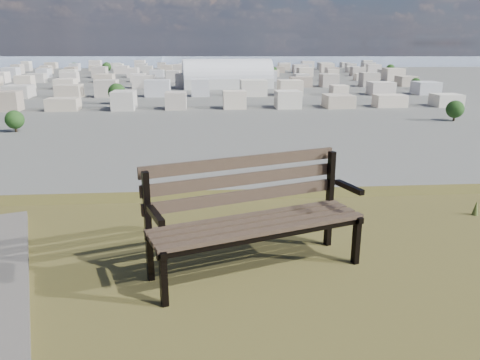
{
  "coord_description": "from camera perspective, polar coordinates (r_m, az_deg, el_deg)",
  "views": [
    {
      "loc": [
        -0.92,
        -1.95,
        27.03
      ],
      "look_at": [
        -0.44,
        3.94,
        25.3
      ],
      "focal_mm": 35.0,
      "sensor_mm": 36.0,
      "label": 1
    }
  ],
  "objects": [
    {
      "name": "park_bench",
      "position": [
        4.27,
        1.55,
        -3.56
      ],
      "size": [
        2.04,
        1.23,
        1.02
      ],
      "rotation": [
        0.0,
        0.0,
        0.34
      ],
      "color": "#473829",
      "rests_on": "hilltop_mesa"
    },
    {
      "name": "far_hills",
      "position": [
        1406.15,
        -7.36,
        16.14
      ],
      "size": [
        2050.0,
        340.0,
        60.0
      ],
      "color": "#95A2B9",
      "rests_on": "ground"
    },
    {
      "name": "bay_water",
      "position": [
        902.35,
        -4.71,
        14.56
      ],
      "size": [
        2400.0,
        700.0,
        0.12
      ],
      "primitive_type": "cube",
      "color": "#8391A6",
      "rests_on": "ground"
    },
    {
      "name": "city_trees",
      "position": [
        322.72,
        -9.35,
        12.18
      ],
      "size": [
        406.52,
        387.2,
        9.98
      ],
      "color": "#34281A",
      "rests_on": "ground"
    },
    {
      "name": "city_blocks",
      "position": [
        397.09,
        -4.59,
        12.88
      ],
      "size": [
        395.0,
        361.0,
        7.0
      ],
      "color": "beige",
      "rests_on": "ground"
    },
    {
      "name": "arena",
      "position": [
        300.58,
        -1.58,
        12.21
      ],
      "size": [
        56.99,
        27.98,
        23.3
      ],
      "rotation": [
        0.0,
        0.0,
        0.09
      ],
      "color": "beige",
      "rests_on": "ground"
    }
  ]
}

